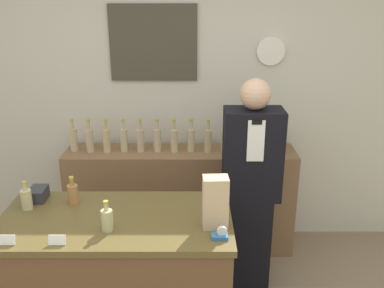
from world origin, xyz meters
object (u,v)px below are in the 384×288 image
object	(u,v)px
potted_plant	(270,131)
tape_dispenser	(222,235)
shopkeeper	(252,189)
paper_bag	(217,202)

from	to	relation	value
potted_plant	tape_dispenser	distance (m)	1.50
shopkeeper	potted_plant	distance (m)	0.63
shopkeeper	paper_bag	distance (m)	0.88
paper_bag	tape_dispenser	size ratio (longest dim) A/B	3.43
shopkeeper	tape_dispenser	distance (m)	0.95
paper_bag	tape_dispenser	xyz separation A→B (m)	(0.02, -0.13, -0.13)
shopkeeper	tape_dispenser	world-z (taller)	shopkeeper
shopkeeper	potted_plant	xyz separation A→B (m)	(0.20, 0.52, 0.30)
potted_plant	paper_bag	bearing A→B (deg)	-111.89
potted_plant	shopkeeper	bearing A→B (deg)	-111.55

